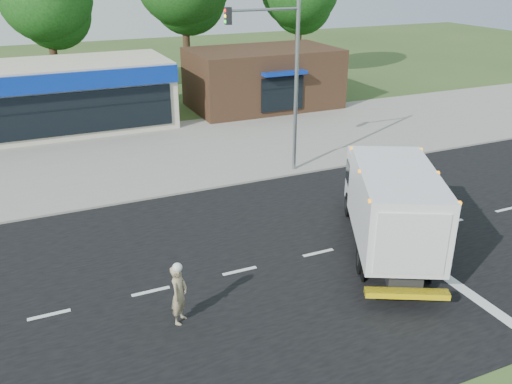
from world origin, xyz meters
The scene contains 10 objects.
ground centered at (0.00, 0.00, 0.00)m, with size 120.00×120.00×0.00m, color #385123.
road_asphalt centered at (0.00, 0.00, 0.00)m, with size 60.00×14.00×0.02m, color black.
sidewalk centered at (0.00, 8.20, 0.06)m, with size 60.00×2.40×0.12m, color gray.
parking_apron centered at (0.00, 14.00, 0.01)m, with size 60.00×9.00×0.02m, color gray.
lane_markings centered at (1.35, -1.35, 0.02)m, with size 55.20×7.00×0.01m.
ems_box_truck centered at (2.27, -0.78, 1.93)m, with size 5.49×7.78×3.35m.
emergency_worker centered at (-5.57, -1.82, 0.94)m, with size 0.75×0.78×1.91m.
retail_strip_mall centered at (-9.00, 19.93, 2.01)m, with size 18.00×6.20×4.00m.
brown_storefront centered at (7.00, 19.98, 2.00)m, with size 10.00×6.70×4.00m.
traffic_signal_pole centered at (2.35, 7.60, 4.92)m, with size 3.51×0.25×8.00m.
Camera 1 is at (-8.80, -14.40, 9.49)m, focal length 38.00 mm.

